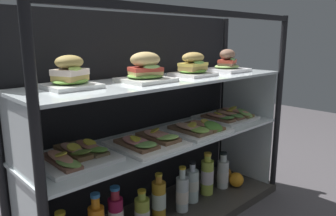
{
  "coord_description": "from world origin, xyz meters",
  "views": [
    {
      "loc": [
        -0.96,
        -1.02,
        0.87
      ],
      "look_at": [
        0.0,
        0.0,
        0.56
      ],
      "focal_mm": 34.16,
      "sensor_mm": 36.0,
      "label": 1
    }
  ],
  "objects_px": {
    "open_sandwich_tray_mid_left": "(75,155)",
    "orange_fruit_beside_bottles": "(236,180)",
    "juice_bottle_back_center": "(142,213)",
    "juice_bottle_front_middle": "(223,173)",
    "plated_roll_sandwich_mid_left": "(193,66)",
    "juice_bottle_front_second": "(207,176)",
    "orange_fruit_near_left_post": "(226,173)",
    "plated_roll_sandwich_near_right_corner": "(146,71)",
    "plated_roll_sandwich_far_right": "(227,64)",
    "juice_bottle_near_post": "(182,194)",
    "open_sandwich_tray_right_of_center": "(197,128)",
    "juice_bottle_back_right": "(159,199)",
    "plated_roll_sandwich_right_of_center": "(70,76)",
    "juice_bottle_front_right_end": "(192,184)",
    "open_sandwich_tray_far_right": "(228,116)",
    "open_sandwich_tray_near_left_corner": "(148,141)"
  },
  "relations": [
    {
      "from": "juice_bottle_back_right",
      "to": "juice_bottle_near_post",
      "type": "distance_m",
      "value": 0.13
    },
    {
      "from": "plated_roll_sandwich_mid_left",
      "to": "open_sandwich_tray_far_right",
      "type": "xyz_separation_m",
      "value": [
        0.29,
        0.0,
        -0.29
      ]
    },
    {
      "from": "juice_bottle_back_right",
      "to": "orange_fruit_beside_bottles",
      "type": "distance_m",
      "value": 0.54
    },
    {
      "from": "plated_roll_sandwich_near_right_corner",
      "to": "open_sandwich_tray_far_right",
      "type": "xyz_separation_m",
      "value": [
        0.59,
        0.01,
        -0.29
      ]
    },
    {
      "from": "orange_fruit_near_left_post",
      "to": "juice_bottle_near_post",
      "type": "bearing_deg",
      "value": -171.01
    },
    {
      "from": "plated_roll_sandwich_far_right",
      "to": "open_sandwich_tray_mid_left",
      "type": "height_order",
      "value": "plated_roll_sandwich_far_right"
    },
    {
      "from": "plated_roll_sandwich_far_right",
      "to": "juice_bottle_front_right_end",
      "type": "bearing_deg",
      "value": 178.8
    },
    {
      "from": "open_sandwich_tray_right_of_center",
      "to": "juice_bottle_back_right",
      "type": "distance_m",
      "value": 0.38
    },
    {
      "from": "open_sandwich_tray_mid_left",
      "to": "juice_bottle_front_right_end",
      "type": "bearing_deg",
      "value": -1.81
    },
    {
      "from": "juice_bottle_back_right",
      "to": "plated_roll_sandwich_mid_left",
      "type": "bearing_deg",
      "value": -2.06
    },
    {
      "from": "plated_roll_sandwich_near_right_corner",
      "to": "open_sandwich_tray_near_left_corner",
      "type": "xyz_separation_m",
      "value": [
        -0.01,
        -0.02,
        -0.29
      ]
    },
    {
      "from": "open_sandwich_tray_near_left_corner",
      "to": "juice_bottle_front_second",
      "type": "xyz_separation_m",
      "value": [
        0.44,
        0.04,
        -0.31
      ]
    },
    {
      "from": "plated_roll_sandwich_far_right",
      "to": "juice_bottle_near_post",
      "type": "xyz_separation_m",
      "value": [
        -0.36,
        -0.03,
        -0.6
      ]
    },
    {
      "from": "plated_roll_sandwich_right_of_center",
      "to": "open_sandwich_tray_far_right",
      "type": "bearing_deg",
      "value": -2.63
    },
    {
      "from": "plated_roll_sandwich_mid_left",
      "to": "juice_bottle_front_second",
      "type": "distance_m",
      "value": 0.61
    },
    {
      "from": "juice_bottle_near_post",
      "to": "juice_bottle_front_second",
      "type": "height_order",
      "value": "juice_bottle_front_second"
    },
    {
      "from": "plated_roll_sandwich_mid_left",
      "to": "open_sandwich_tray_near_left_corner",
      "type": "relative_size",
      "value": 0.63
    },
    {
      "from": "plated_roll_sandwich_mid_left",
      "to": "juice_bottle_back_center",
      "type": "relative_size",
      "value": 0.94
    },
    {
      "from": "plated_roll_sandwich_right_of_center",
      "to": "open_sandwich_tray_mid_left",
      "type": "distance_m",
      "value": 0.29
    },
    {
      "from": "plated_roll_sandwich_near_right_corner",
      "to": "plated_roll_sandwich_far_right",
      "type": "xyz_separation_m",
      "value": [
        0.57,
        0.01,
        -0.01
      ]
    },
    {
      "from": "plated_roll_sandwich_mid_left",
      "to": "juice_bottle_back_center",
      "type": "distance_m",
      "value": 0.7
    },
    {
      "from": "juice_bottle_front_middle",
      "to": "plated_roll_sandwich_right_of_center",
      "type": "bearing_deg",
      "value": 176.53
    },
    {
      "from": "juice_bottle_front_middle",
      "to": "orange_fruit_near_left_post",
      "type": "xyz_separation_m",
      "value": [
        0.1,
        0.05,
        -0.05
      ]
    },
    {
      "from": "juice_bottle_front_second",
      "to": "juice_bottle_back_center",
      "type": "bearing_deg",
      "value": -177.92
    },
    {
      "from": "orange_fruit_beside_bottles",
      "to": "juice_bottle_front_right_end",
      "type": "bearing_deg",
      "value": 167.71
    },
    {
      "from": "plated_roll_sandwich_right_of_center",
      "to": "open_sandwich_tray_mid_left",
      "type": "xyz_separation_m",
      "value": [
        -0.01,
        -0.02,
        -0.29
      ]
    },
    {
      "from": "plated_roll_sandwich_right_of_center",
      "to": "orange_fruit_near_left_post",
      "type": "bearing_deg",
      "value": 0.19
    },
    {
      "from": "open_sandwich_tray_near_left_corner",
      "to": "orange_fruit_near_left_post",
      "type": "xyz_separation_m",
      "value": [
        0.67,
        0.08,
        -0.37
      ]
    },
    {
      "from": "juice_bottle_front_second",
      "to": "plated_roll_sandwich_right_of_center",
      "type": "bearing_deg",
      "value": 177.16
    },
    {
      "from": "plated_roll_sandwich_far_right",
      "to": "orange_fruit_near_left_post",
      "type": "height_order",
      "value": "plated_roll_sandwich_far_right"
    },
    {
      "from": "juice_bottle_front_middle",
      "to": "juice_bottle_back_center",
      "type": "bearing_deg",
      "value": -179.88
    },
    {
      "from": "open_sandwich_tray_mid_left",
      "to": "juice_bottle_near_post",
      "type": "height_order",
      "value": "open_sandwich_tray_mid_left"
    },
    {
      "from": "juice_bottle_back_center",
      "to": "juice_bottle_front_middle",
      "type": "distance_m",
      "value": 0.58
    },
    {
      "from": "open_sandwich_tray_mid_left",
      "to": "orange_fruit_beside_bottles",
      "type": "relative_size",
      "value": 3.47
    },
    {
      "from": "open_sandwich_tray_right_of_center",
      "to": "juice_bottle_front_right_end",
      "type": "bearing_deg",
      "value": 63.52
    },
    {
      "from": "juice_bottle_back_center",
      "to": "juice_bottle_front_middle",
      "type": "relative_size",
      "value": 0.89
    },
    {
      "from": "plated_roll_sandwich_near_right_corner",
      "to": "open_sandwich_tray_mid_left",
      "type": "height_order",
      "value": "plated_roll_sandwich_near_right_corner"
    },
    {
      "from": "plated_roll_sandwich_far_right",
      "to": "open_sandwich_tray_right_of_center",
      "type": "relative_size",
      "value": 0.69
    },
    {
      "from": "open_sandwich_tray_right_of_center",
      "to": "plated_roll_sandwich_far_right",
      "type": "bearing_deg",
      "value": 8.77
    },
    {
      "from": "plated_roll_sandwich_mid_left",
      "to": "juice_bottle_front_middle",
      "type": "distance_m",
      "value": 0.67
    },
    {
      "from": "juice_bottle_back_center",
      "to": "plated_roll_sandwich_far_right",
      "type": "bearing_deg",
      "value": 1.22
    },
    {
      "from": "plated_roll_sandwich_mid_left",
      "to": "juice_bottle_near_post",
      "type": "bearing_deg",
      "value": -165.73
    },
    {
      "from": "open_sandwich_tray_mid_left",
      "to": "juice_bottle_front_second",
      "type": "relative_size",
      "value": 1.23
    },
    {
      "from": "juice_bottle_back_center",
      "to": "orange_fruit_beside_bottles",
      "type": "xyz_separation_m",
      "value": [
        0.65,
        -0.05,
        -0.03
      ]
    },
    {
      "from": "plated_roll_sandwich_mid_left",
      "to": "plated_roll_sandwich_near_right_corner",
      "type": "bearing_deg",
      "value": -178.8
    },
    {
      "from": "open_sandwich_tray_near_left_corner",
      "to": "juice_bottle_front_right_end",
      "type": "distance_m",
      "value": 0.45
    },
    {
      "from": "plated_roll_sandwich_mid_left",
      "to": "juice_bottle_back_right",
      "type": "xyz_separation_m",
      "value": [
        -0.22,
        0.01,
        -0.6
      ]
    },
    {
      "from": "orange_fruit_beside_bottles",
      "to": "orange_fruit_near_left_post",
      "type": "relative_size",
      "value": 1.19
    },
    {
      "from": "plated_roll_sandwich_mid_left",
      "to": "juice_bottle_back_center",
      "type": "bearing_deg",
      "value": -178.67
    },
    {
      "from": "open_sandwich_tray_far_right",
      "to": "juice_bottle_back_center",
      "type": "relative_size",
      "value": 1.49
    }
  ]
}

